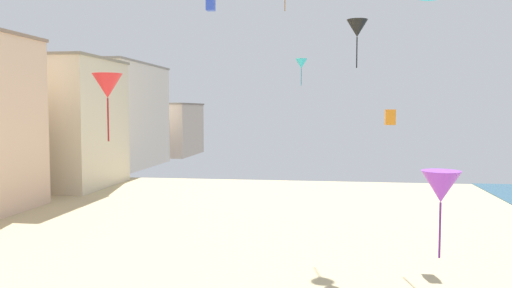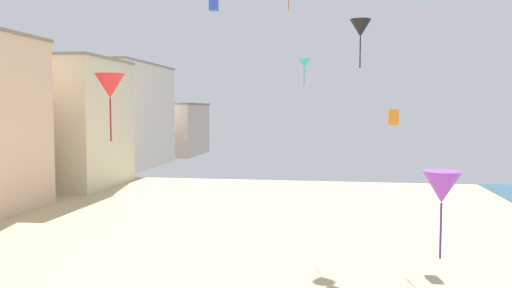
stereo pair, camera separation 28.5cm
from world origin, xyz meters
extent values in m
cube|color=beige|center=(-26.15, 51.82, 7.16)|extent=(16.81, 12.53, 14.32)
cube|color=gray|center=(-26.15, 51.82, 14.47)|extent=(17.14, 12.78, 0.30)
cube|color=silver|center=(-26.15, 70.96, 7.72)|extent=(12.47, 20.17, 15.44)
cube|color=gray|center=(-26.15, 70.96, 15.59)|extent=(12.72, 20.58, 0.30)
cube|color=#C6B29E|center=(-26.15, 92.65, 4.85)|extent=(14.76, 15.44, 9.70)
cube|color=slate|center=(-26.15, 92.65, 9.85)|extent=(15.06, 15.75, 0.30)
cone|color=#2DB7CC|center=(5.12, 32.31, 11.94)|extent=(0.80, 0.80, 0.66)
cylinder|color=teal|center=(5.12, 32.31, 11.03)|extent=(0.04, 0.04, 1.17)
cone|color=red|center=(-5.16, 24.11, 10.13)|extent=(1.66, 1.66, 1.36)
cylinder|color=maroon|center=(-5.16, 24.11, 8.24)|extent=(0.09, 0.09, 2.41)
cube|color=blue|center=(-1.39, 33.15, 16.30)|extent=(0.59, 0.59, 0.92)
cylinder|color=#A75C15|center=(3.36, 39.42, 17.73)|extent=(0.07, 0.07, 1.77)
cone|color=purple|center=(11.56, 18.42, 5.70)|extent=(1.58, 1.58, 1.29)
cylinder|color=#63278B|center=(11.56, 18.42, 3.91)|extent=(0.09, 0.09, 2.29)
cone|color=black|center=(8.93, 34.11, 14.51)|extent=(1.48, 1.48, 1.21)
cylinder|color=black|center=(8.93, 34.11, 12.83)|extent=(0.08, 0.08, 2.15)
cube|color=orange|center=(10.97, 31.19, 8.31)|extent=(0.64, 0.64, 1.01)
camera|label=1|loc=(7.07, -2.95, 8.82)|focal=35.92mm
camera|label=2|loc=(7.35, -2.90, 8.82)|focal=35.92mm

